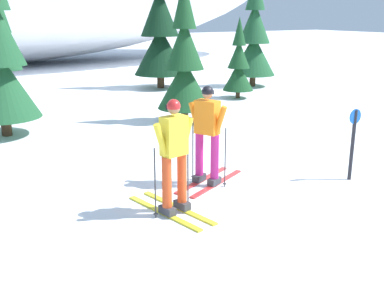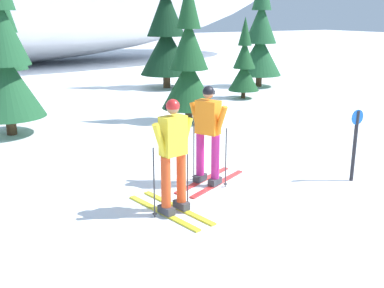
{
  "view_description": "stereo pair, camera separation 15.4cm",
  "coord_description": "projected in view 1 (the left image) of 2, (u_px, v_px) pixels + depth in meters",
  "views": [
    {
      "loc": [
        -5.02,
        -5.44,
        3.04
      ],
      "look_at": [
        -1.35,
        0.9,
        0.95
      ],
      "focal_mm": 43.02,
      "sensor_mm": 36.0,
      "label": 1
    },
    {
      "loc": [
        -4.89,
        -5.51,
        3.04
      ],
      "look_at": [
        -1.35,
        0.9,
        0.95
      ],
      "focal_mm": 43.02,
      "sensor_mm": 36.0,
      "label": 2
    }
  ],
  "objects": [
    {
      "name": "skier_yellow_jacket",
      "position": [
        174.0,
        155.0,
        7.0
      ],
      "size": [
        0.78,
        1.76,
        1.82
      ],
      "color": "gold",
      "rests_on": "ground"
    },
    {
      "name": "pine_tree_far_right",
      "position": [
        254.0,
        38.0,
        19.3
      ],
      "size": [
        1.86,
        1.86,
        4.82
      ],
      "color": "#47301E",
      "rests_on": "ground"
    },
    {
      "name": "trail_marker_post",
      "position": [
        353.0,
        140.0,
        8.51
      ],
      "size": [
        0.28,
        0.07,
        1.36
      ],
      "color": "black",
      "rests_on": "ground"
    },
    {
      "name": "pine_tree_left",
      "position": [
        3.0,
        64.0,
        13.4
      ],
      "size": [
        1.47,
        1.47,
        3.81
      ],
      "color": "#47301E",
      "rests_on": "ground"
    },
    {
      "name": "pine_tree_center_right",
      "position": [
        160.0,
        30.0,
        18.75
      ],
      "size": [
        2.18,
        2.18,
        5.64
      ],
      "color": "#47301E",
      "rests_on": "ground"
    },
    {
      "name": "skier_orange_jacket",
      "position": [
        207.0,
        134.0,
        8.23
      ],
      "size": [
        1.69,
        1.12,
        1.82
      ],
      "color": "red",
      "rests_on": "ground"
    },
    {
      "name": "pine_tree_right",
      "position": [
        239.0,
        65.0,
        16.73
      ],
      "size": [
        1.13,
        1.13,
        2.93
      ],
      "color": "#47301E",
      "rests_on": "ground"
    },
    {
      "name": "pine_tree_center_left",
      "position": [
        184.0,
        63.0,
        12.93
      ],
      "size": [
        1.55,
        1.55,
        4.01
      ],
      "color": "#47301E",
      "rests_on": "ground"
    },
    {
      "name": "ground_plane",
      "position": [
        287.0,
        199.0,
        7.78
      ],
      "size": [
        120.0,
        120.0,
        0.0
      ],
      "primitive_type": "plane",
      "color": "white"
    }
  ]
}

